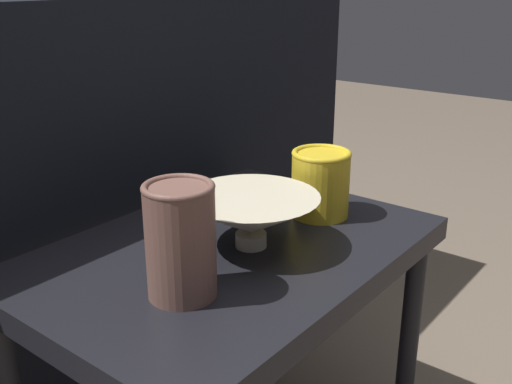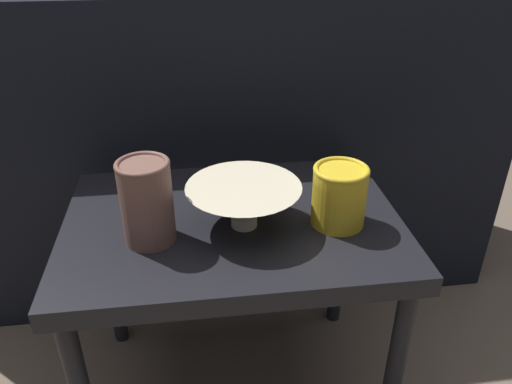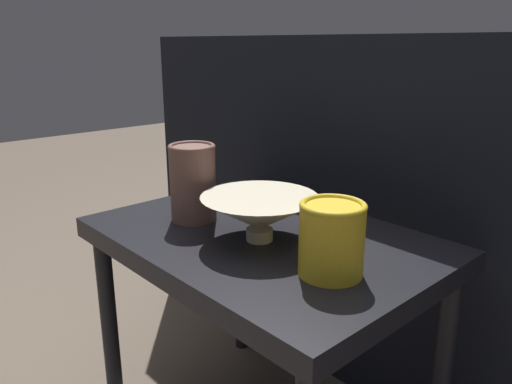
% 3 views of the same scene
% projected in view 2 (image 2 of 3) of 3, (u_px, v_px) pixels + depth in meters
% --- Properties ---
extents(ground_plane, '(8.00, 8.00, 0.00)m').
position_uv_depth(ground_plane, '(237.00, 384.00, 1.23)').
color(ground_plane, '#6B5B4C').
extents(table, '(0.66, 0.46, 0.49)m').
position_uv_depth(table, '(233.00, 242.00, 1.02)').
color(table, black).
rests_on(table, ground_plane).
extents(couch_backdrop, '(1.57, 0.50, 0.86)m').
position_uv_depth(couch_backdrop, '(217.00, 139.00, 1.48)').
color(couch_backdrop, black).
rests_on(couch_backdrop, ground_plane).
extents(bowl, '(0.22, 0.22, 0.09)m').
position_uv_depth(bowl, '(244.00, 201.00, 0.94)').
color(bowl, beige).
rests_on(bowl, table).
extents(vase_textured_left, '(0.10, 0.10, 0.16)m').
position_uv_depth(vase_textured_left, '(147.00, 201.00, 0.89)').
color(vase_textured_left, brown).
rests_on(vase_textured_left, table).
extents(vase_colorful_right, '(0.11, 0.11, 0.12)m').
position_uv_depth(vase_colorful_right, '(339.00, 195.00, 0.94)').
color(vase_colorful_right, gold).
rests_on(vase_colorful_right, table).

